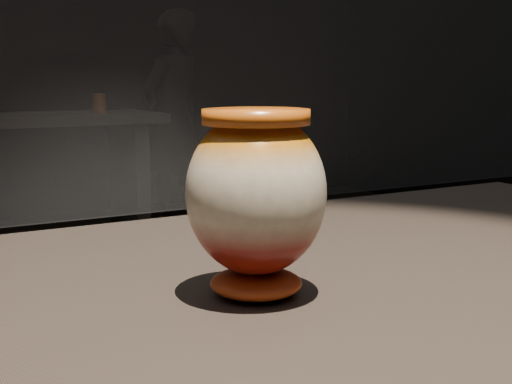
% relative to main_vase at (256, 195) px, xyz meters
% --- Properties ---
extents(main_vase, '(0.15, 0.15, 0.20)m').
position_rel_main_vase_xyz_m(main_vase, '(0.00, 0.00, 0.00)').
color(main_vase, maroon).
rests_on(main_vase, display_plinth).
extents(back_vase_right, '(0.08, 0.08, 0.11)m').
position_rel_main_vase_xyz_m(back_vase_right, '(0.84, 3.34, -0.05)').
color(back_vase_right, brown).
rests_on(back_vase_right, back_shelf).
extents(visitor, '(0.67, 0.58, 1.55)m').
position_rel_main_vase_xyz_m(visitor, '(1.57, 4.01, -0.23)').
color(visitor, black).
rests_on(visitor, ground).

